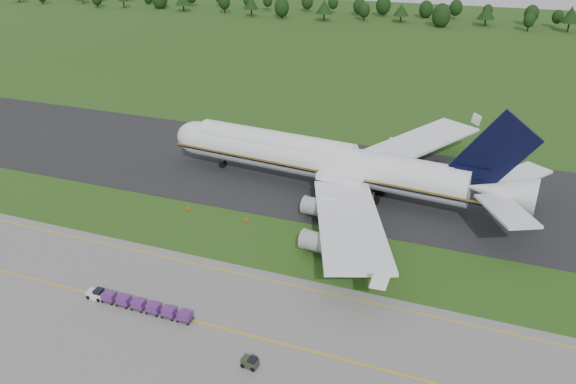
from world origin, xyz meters
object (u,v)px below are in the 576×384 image
at_px(aircraft, 326,161).
at_px(baggage_train, 137,304).
at_px(utility_cart, 250,363).
at_px(edge_markers, 216,214).

relative_size(aircraft, baggage_train, 4.48).
relative_size(baggage_train, utility_cart, 8.03).
xyz_separation_m(utility_cart, edge_markers, (-20.93, 31.97, -0.30)).
xyz_separation_m(aircraft, edge_markers, (-14.75, -17.69, -5.56)).
height_order(aircraft, edge_markers, aircraft).
relative_size(utility_cart, edge_markers, 0.17).
bearing_deg(baggage_train, utility_cart, -13.70).
relative_size(aircraft, edge_markers, 6.07).
bearing_deg(edge_markers, utility_cart, -56.79).
bearing_deg(utility_cart, baggage_train, 166.30).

